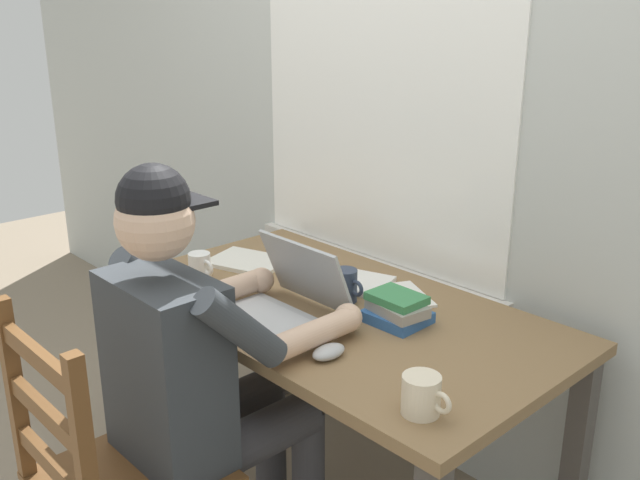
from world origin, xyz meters
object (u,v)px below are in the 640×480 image
coffee_mug_white (422,395)px  coffee_mug_spare (200,266)px  laptop (282,302)px  desk (334,333)px  book_stack_main (397,310)px  seated_person (201,365)px  computer_mouse (329,352)px  coffee_mug_dark (345,285)px

coffee_mug_white → coffee_mug_spare: size_ratio=1.13×
laptop → coffee_mug_white: bearing=-9.4°
desk → book_stack_main: (0.21, 0.05, 0.13)m
desk → coffee_mug_white: size_ratio=11.14×
coffee_mug_spare → book_stack_main: size_ratio=0.62×
laptop → book_stack_main: bearing=42.3°
seated_person → desk: bearing=86.8°
computer_mouse → coffee_mug_dark: bearing=128.5°
laptop → coffee_mug_dark: laptop is taller
desk → laptop: bearing=-102.6°
desk → coffee_mug_spare: (-0.47, -0.16, 0.13)m
coffee_mug_dark → coffee_mug_spare: (-0.47, -0.21, -0.01)m
desk → book_stack_main: bearing=13.9°
seated_person → book_stack_main: size_ratio=6.83×
laptop → book_stack_main: (0.24, 0.22, -0.01)m
computer_mouse → coffee_mug_white: (0.33, -0.03, 0.03)m
coffee_mug_white → coffee_mug_dark: bearing=150.2°
coffee_mug_white → coffee_mug_spare: (-1.03, 0.11, -0.00)m
desk → laptop: (-0.04, -0.17, 0.14)m
seated_person → coffee_mug_white: 0.62m
seated_person → laptop: 0.30m
seated_person → laptop: size_ratio=3.72×
laptop → coffee_mug_dark: 0.23m
desk → seated_person: size_ratio=1.14×
computer_mouse → coffee_mug_white: 0.33m
computer_mouse → seated_person: bearing=-138.7°
desk → seated_person: seated_person is taller
coffee_mug_dark → book_stack_main: size_ratio=0.64×
coffee_mug_white → desk: bearing=154.2°
coffee_mug_white → laptop: bearing=170.6°
seated_person → coffee_mug_spare: (-0.44, 0.30, 0.08)m
laptop → book_stack_main: size_ratio=1.83×
seated_person → book_stack_main: (0.23, 0.51, 0.08)m
computer_mouse → book_stack_main: (-0.02, 0.29, 0.02)m
seated_person → book_stack_main: seated_person is taller
coffee_mug_dark → book_stack_main: bearing=-0.3°
coffee_mug_white → coffee_mug_dark: coffee_mug_dark is taller
desk → computer_mouse: size_ratio=14.00×
seated_person → computer_mouse: bearing=41.3°
computer_mouse → coffee_mug_white: coffee_mug_white is taller
desk → coffee_mug_white: coffee_mug_white is taller
computer_mouse → coffee_mug_white: bearing=-5.1°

